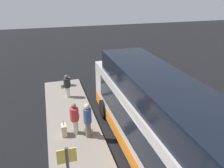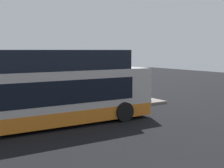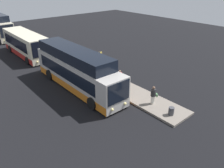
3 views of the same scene
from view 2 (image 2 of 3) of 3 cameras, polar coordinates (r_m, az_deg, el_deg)
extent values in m
plane|color=black|center=(16.52, -12.44, -7.50)|extent=(80.00, 80.00, 0.00)
cube|color=slate|center=(19.24, -15.52, -5.35)|extent=(20.00, 2.70, 0.19)
cube|color=#B2ADA8|center=(16.07, -12.12, -2.34)|extent=(11.79, 2.47, 2.67)
cube|color=orange|center=(16.25, -12.04, -5.78)|extent=(11.73, 2.49, 0.70)
cube|color=black|center=(15.93, -13.14, -1.27)|extent=(9.67, 2.50, 1.18)
cube|color=black|center=(18.91, 4.86, 0.21)|extent=(0.06, 2.17, 1.71)
sphere|color=#F9E58C|center=(19.63, 3.66, -3.29)|extent=(0.24, 0.24, 0.24)
sphere|color=#F9E58C|center=(18.57, 6.16, -3.86)|extent=(0.24, 0.24, 0.24)
cylinder|color=black|center=(19.05, -2.02, -3.88)|extent=(1.07, 0.30, 1.07)
cylinder|color=black|center=(17.01, 2.26, -5.11)|extent=(1.07, 0.30, 1.07)
cube|color=black|center=(15.75, -13.89, 4.21)|extent=(10.02, 2.27, 1.03)
cylinder|color=#6B604C|center=(19.32, -8.81, -3.60)|extent=(0.36, 0.36, 0.84)
cylinder|color=#334C8C|center=(19.20, -8.85, -1.29)|extent=(0.52, 0.52, 0.73)
sphere|color=beige|center=(19.14, -8.87, 0.19)|extent=(0.27, 0.27, 0.27)
cylinder|color=silver|center=(20.03, -8.17, -3.34)|extent=(0.40, 0.40, 0.77)
cylinder|color=#BF3333|center=(19.93, -8.20, -1.30)|extent=(0.57, 0.57, 0.67)
sphere|color=brown|center=(19.87, -8.22, 0.01)|extent=(0.25, 0.25, 0.25)
cube|color=#598C59|center=(19.98, -7.28, -2.09)|extent=(0.24, 0.31, 0.24)
cylinder|color=silver|center=(22.05, 2.04, -2.45)|extent=(0.40, 0.40, 0.73)
cylinder|color=#262628|center=(21.95, 2.05, -0.69)|extent=(0.58, 0.58, 0.64)
sphere|color=brown|center=(21.90, 2.05, 0.45)|extent=(0.24, 0.24, 0.24)
cube|color=#598C59|center=(22.29, 1.97, -1.28)|extent=(0.31, 0.26, 0.24)
cube|color=beige|center=(20.55, -8.89, -3.36)|extent=(0.44, 0.25, 0.60)
cylinder|color=black|center=(20.48, -8.91, -2.20)|extent=(0.02, 0.02, 0.24)
cylinder|color=#3F3F44|center=(23.10, 6.48, -2.19)|extent=(0.44, 0.44, 0.65)
camera|label=1|loc=(19.18, -37.29, 14.04)|focal=35.00mm
camera|label=3|loc=(23.63, 46.13, 19.11)|focal=35.00mm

